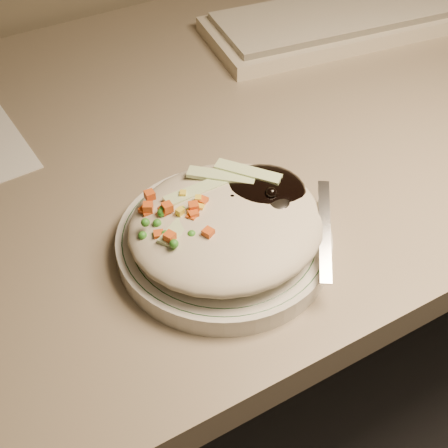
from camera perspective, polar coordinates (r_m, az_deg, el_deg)
desk at (r=0.92m, az=-0.91°, el=-0.91°), size 1.40×0.70×0.74m
plate at (r=0.62m, az=-0.00°, el=-1.71°), size 0.21×0.21×0.02m
plate_rim at (r=0.61m, az=-0.00°, el=-1.06°), size 0.20×0.20×0.00m
meal at (r=0.60m, az=0.39°, el=0.48°), size 0.21×0.19×0.05m
keyboard at (r=1.02m, az=11.59°, el=17.98°), size 0.47×0.22×0.03m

